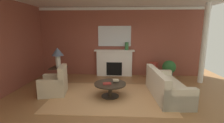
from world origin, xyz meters
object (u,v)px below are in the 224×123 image
at_px(fireplace, 114,64).
at_px(vase_tall_corner, 154,70).
at_px(armchair_near_window, 55,85).
at_px(vase_mantel_right, 127,46).
at_px(mantel_mirror, 115,36).
at_px(sofa, 166,87).
at_px(side_table, 59,75).
at_px(coffee_table, 110,87).
at_px(potted_plant, 169,68).
at_px(table_lamp, 58,54).

bearing_deg(fireplace, vase_tall_corner, -9.81).
bearing_deg(armchair_near_window, vase_mantel_right, 43.00).
bearing_deg(mantel_mirror, sofa, -54.57).
xyz_separation_m(fireplace, vase_tall_corner, (1.73, -0.30, -0.22)).
distance_m(fireplace, side_table, 2.51).
bearing_deg(side_table, sofa, -13.20).
xyz_separation_m(sofa, side_table, (-3.79, 0.89, 0.10)).
xyz_separation_m(coffee_table, potted_plant, (2.36, 1.94, 0.16)).
bearing_deg(potted_plant, fireplace, 168.17).
distance_m(sofa, armchair_near_window, 3.60).
bearing_deg(potted_plant, vase_tall_corner, 162.53).
xyz_separation_m(mantel_mirror, side_table, (-2.06, -1.54, -1.41)).
bearing_deg(potted_plant, sofa, -108.39).
height_order(mantel_mirror, vase_tall_corner, mantel_mirror).
bearing_deg(armchair_near_window, vase_tall_corner, 29.13).
distance_m(table_lamp, vase_mantel_right, 2.95).
bearing_deg(fireplace, table_lamp, -145.44).
xyz_separation_m(fireplace, table_lamp, (-2.06, -1.42, 0.65)).
relative_size(sofa, side_table, 3.07).
bearing_deg(fireplace, vase_mantel_right, -5.15).
bearing_deg(potted_plant, armchair_near_window, -156.60).
xyz_separation_m(vase_tall_corner, vase_mantel_right, (-1.18, 0.25, 1.03)).
xyz_separation_m(armchair_near_window, potted_plant, (4.20, 1.82, 0.19)).
distance_m(sofa, vase_tall_corner, 2.01).
relative_size(fireplace, armchair_near_window, 1.89).
height_order(mantel_mirror, sofa, mantel_mirror).
relative_size(mantel_mirror, vase_mantel_right, 4.29).
xyz_separation_m(coffee_table, vase_tall_corner, (1.76, 2.13, 0.01)).
xyz_separation_m(fireplace, side_table, (-2.06, -1.42, -0.17)).
height_order(armchair_near_window, vase_mantel_right, vase_mantel_right).
bearing_deg(side_table, potted_plant, 11.97).
xyz_separation_m(mantel_mirror, vase_tall_corner, (1.73, -0.42, -1.46)).
bearing_deg(coffee_table, mantel_mirror, 89.28).
xyz_separation_m(fireplace, armchair_near_window, (-1.87, -2.31, -0.26)).
relative_size(sofa, table_lamp, 2.87).
bearing_deg(vase_tall_corner, side_table, -163.55).
relative_size(vase_tall_corner, potted_plant, 0.84).
distance_m(sofa, vase_mantel_right, 2.77).
bearing_deg(armchair_near_window, potted_plant, 23.40).
bearing_deg(fireplace, potted_plant, -11.83).
height_order(fireplace, vase_mantel_right, vase_mantel_right).
distance_m(sofa, potted_plant, 1.93).
bearing_deg(table_lamp, vase_tall_corner, 16.45).
xyz_separation_m(table_lamp, potted_plant, (4.39, 0.93, -0.73)).
xyz_separation_m(table_lamp, vase_tall_corner, (3.79, 1.12, -0.87)).
xyz_separation_m(sofa, vase_tall_corner, (0.00, 2.01, 0.05)).
bearing_deg(armchair_near_window, mantel_mirror, 52.38).
height_order(mantel_mirror, side_table, mantel_mirror).
xyz_separation_m(coffee_table, side_table, (-2.03, 1.01, 0.06)).
bearing_deg(coffee_table, potted_plant, 39.41).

